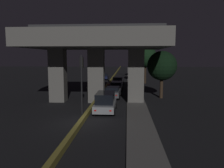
# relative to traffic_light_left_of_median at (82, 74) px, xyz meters

# --- Properties ---
(ground_plane) EXTENTS (200.00, 200.00, 0.00)m
(ground_plane) POSITION_rel_traffic_light_left_of_median_xyz_m (0.56, -2.76, -3.63)
(ground_plane) COLOR black
(median_divider) EXTENTS (0.32, 126.00, 0.39)m
(median_divider) POSITION_rel_traffic_light_left_of_median_xyz_m (0.56, 32.24, -3.44)
(median_divider) COLOR olive
(median_divider) RESTS_ON ground_plane
(sidewalk_right) EXTENTS (2.06, 126.00, 0.12)m
(sidewalk_right) POSITION_rel_traffic_light_left_of_median_xyz_m (5.09, 25.24, -3.57)
(sidewalk_right) COLOR #5B5956
(sidewalk_right) RESTS_ON ground_plane
(elevated_overpass) EXTENTS (15.37, 9.79, 8.76)m
(elevated_overpass) POSITION_rel_traffic_light_left_of_median_xyz_m (0.56, 5.38, 2.78)
(elevated_overpass) COLOR slate
(elevated_overpass) RESTS_ON ground_plane
(traffic_light_left_of_median) EXTENTS (0.30, 0.49, 5.34)m
(traffic_light_left_of_median) POSITION_rel_traffic_light_left_of_median_xyz_m (0.00, 0.00, 0.00)
(traffic_light_left_of_median) COLOR black
(traffic_light_left_of_median) RESTS_ON ground_plane
(street_lamp) EXTENTS (2.38, 0.32, 7.84)m
(street_lamp) POSITION_rel_traffic_light_left_of_median_xyz_m (4.18, 34.64, 1.03)
(street_lamp) COLOR #2D2D30
(street_lamp) RESTS_ON ground_plane
(car_silver_lead) EXTENTS (2.01, 4.12, 1.83)m
(car_silver_lead) POSITION_rel_traffic_light_left_of_median_xyz_m (2.04, 0.81, -2.68)
(car_silver_lead) COLOR gray
(car_silver_lead) RESTS_ON ground_plane
(car_grey_second) EXTENTS (2.14, 4.32, 1.42)m
(car_grey_second) POSITION_rel_traffic_light_left_of_median_xyz_m (2.28, 8.01, -2.88)
(car_grey_second) COLOR #515459
(car_grey_second) RESTS_ON ground_plane
(car_grey_third) EXTENTS (1.91, 4.43, 1.36)m
(car_grey_third) POSITION_rel_traffic_light_left_of_median_xyz_m (2.46, 14.29, -2.93)
(car_grey_third) COLOR #515459
(car_grey_third) RESTS_ON ground_plane
(car_white_fourth) EXTENTS (2.13, 4.72, 1.56)m
(car_white_fourth) POSITION_rel_traffic_light_left_of_median_xyz_m (2.37, 19.93, -2.84)
(car_white_fourth) COLOR silver
(car_white_fourth) RESTS_ON ground_plane
(car_black_lead_oncoming) EXTENTS (1.96, 4.62, 1.54)m
(car_black_lead_oncoming) POSITION_rel_traffic_light_left_of_median_xyz_m (-1.08, 18.43, -2.81)
(car_black_lead_oncoming) COLOR black
(car_black_lead_oncoming) RESTS_ON ground_plane
(car_dark_blue_second_oncoming) EXTENTS (2.13, 4.12, 1.43)m
(car_dark_blue_second_oncoming) POSITION_rel_traffic_light_left_of_median_xyz_m (-1.25, 30.21, -2.88)
(car_dark_blue_second_oncoming) COLOR #141938
(car_dark_blue_second_oncoming) RESTS_ON ground_plane
(motorcycle_blue_filtering_near) EXTENTS (0.33, 1.74, 1.35)m
(motorcycle_blue_filtering_near) POSITION_rel_traffic_light_left_of_median_xyz_m (1.46, 2.52, -3.05)
(motorcycle_blue_filtering_near) COLOR black
(motorcycle_blue_filtering_near) RESTS_ON ground_plane
(motorcycle_black_filtering_mid) EXTENTS (0.33, 1.94, 1.36)m
(motorcycle_black_filtering_mid) POSITION_rel_traffic_light_left_of_median_xyz_m (1.08, 8.19, -3.05)
(motorcycle_black_filtering_mid) COLOR black
(motorcycle_black_filtering_mid) RESTS_ON ground_plane
(motorcycle_red_filtering_far) EXTENTS (0.34, 1.86, 1.41)m
(motorcycle_red_filtering_far) POSITION_rel_traffic_light_left_of_median_xyz_m (1.04, 16.42, -3.03)
(motorcycle_red_filtering_far) COLOR black
(motorcycle_red_filtering_far) RESTS_ON ground_plane
(pedestrian_on_sidewalk) EXTENTS (0.33, 0.33, 1.73)m
(pedestrian_on_sidewalk) POSITION_rel_traffic_light_left_of_median_xyz_m (4.54, 9.92, -2.64)
(pedestrian_on_sidewalk) COLOR #2D261E
(pedestrian_on_sidewalk) RESTS_ON sidewalk_right
(roadside_tree_kerbside_near) EXTENTS (3.66, 3.66, 5.91)m
(roadside_tree_kerbside_near) POSITION_rel_traffic_light_left_of_median_xyz_m (8.36, 8.25, 0.42)
(roadside_tree_kerbside_near) COLOR #38281C
(roadside_tree_kerbside_near) RESTS_ON ground_plane
(roadside_tree_kerbside_mid) EXTENTS (4.29, 4.29, 7.42)m
(roadside_tree_kerbside_mid) POSITION_rel_traffic_light_left_of_median_xyz_m (7.57, 23.66, 1.62)
(roadside_tree_kerbside_mid) COLOR #2D2116
(roadside_tree_kerbside_mid) RESTS_ON ground_plane
(roadside_tree_kerbside_far) EXTENTS (4.37, 4.37, 7.36)m
(roadside_tree_kerbside_far) POSITION_rel_traffic_light_left_of_median_xyz_m (7.64, 34.74, 1.52)
(roadside_tree_kerbside_far) COLOR #2D2116
(roadside_tree_kerbside_far) RESTS_ON ground_plane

